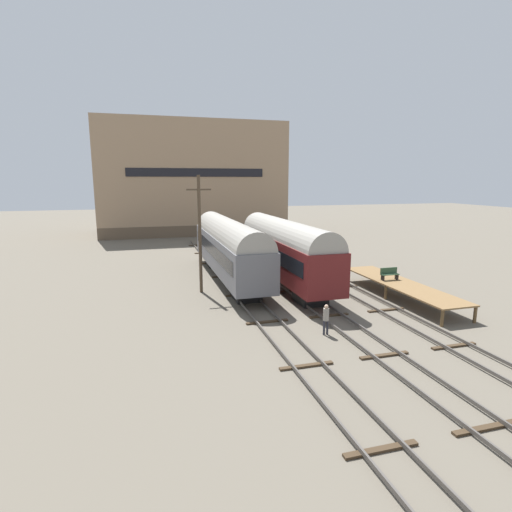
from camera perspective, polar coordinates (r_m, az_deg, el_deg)
name	(u,v)px	position (r m, az deg, el deg)	size (l,w,h in m)	color
ground_plane	(310,303)	(28.30, 7.71, -6.60)	(200.00, 200.00, 0.00)	#60594C
track_left	(254,305)	(26.94, -0.31, -7.08)	(2.60, 60.00, 0.26)	#4C4742
track_middle	(310,301)	(28.25, 7.72, -6.32)	(2.60, 60.00, 0.26)	#4C4742
track_right	(362,296)	(30.06, 14.88, -5.54)	(2.60, 60.00, 0.26)	#4C4742
train_car_maroon	(285,248)	(32.39, 4.12, 1.17)	(2.94, 16.27, 5.28)	black
train_car_grey	(229,246)	(33.84, -3.94, 1.50)	(2.98, 18.12, 5.20)	black
station_platform	(400,284)	(30.67, 19.93, -3.83)	(2.65, 11.63, 1.10)	brown
bench	(389,273)	(31.28, 18.51, -2.37)	(1.40, 0.40, 0.91)	#2D4C33
person_worker	(326,317)	(22.45, 9.97, -8.53)	(0.32, 0.32, 1.73)	#282833
utility_pole	(200,233)	(29.99, -8.03, 3.30)	(1.80, 0.24, 8.79)	#473828
warehouse_building	(192,179)	(66.55, -9.15, 10.85)	(28.57, 12.79, 17.28)	brown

